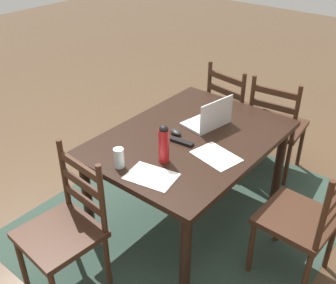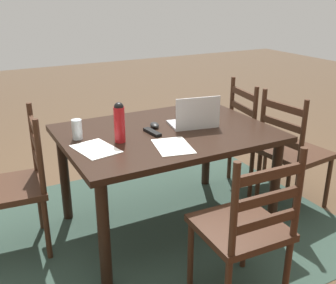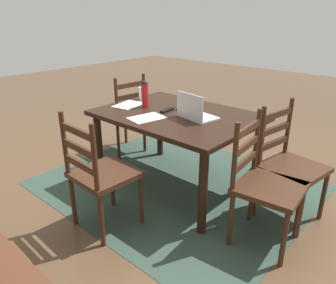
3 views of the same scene
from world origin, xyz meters
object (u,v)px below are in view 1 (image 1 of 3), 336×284
dining_table (190,147)px  laptop (210,119)px  chair_left_near (234,113)px  drinking_glass (119,158)px  computer_mouse (176,132)px  chair_left_far (276,127)px  water_bottle (164,143)px  tv_remote (182,142)px  chair_right_near (65,230)px  chair_far_head (303,220)px

dining_table → laptop: laptop is taller
chair_left_near → drinking_glass: chair_left_near is taller
dining_table → laptop: size_ratio=3.98×
dining_table → computer_mouse: 0.15m
dining_table → drinking_glass: 0.62m
laptop → chair_left_far: bearing=166.2°
laptop → chair_left_near: bearing=-163.5°
dining_table → water_bottle: water_bottle is taller
drinking_glass → tv_remote: bearing=164.4°
chair_left_far → computer_mouse: bearing=-16.6°
chair_left_near → tv_remote: bearing=11.3°
computer_mouse → laptop: bearing=169.0°
chair_left_near → tv_remote: chair_left_near is taller
chair_left_near → laptop: (0.78, 0.23, 0.34)m
water_bottle → computer_mouse: size_ratio=2.58×
dining_table → chair_left_near: chair_left_near is taller
tv_remote → computer_mouse: bearing=-128.9°
dining_table → tv_remote: size_ratio=8.30×
dining_table → computer_mouse: size_ratio=14.11×
laptop → tv_remote: bearing=-1.8°
tv_remote → water_bottle: bearing=4.0°
laptop → water_bottle: 0.58m
chair_right_near → chair_far_head: bearing=132.4°
chair_left_far → water_bottle: bearing=-6.7°
water_bottle → tv_remote: water_bottle is taller
dining_table → laptop: 0.26m
chair_right_near → drinking_glass: (-0.41, 0.08, 0.34)m
computer_mouse → chair_left_far: bearing=177.2°
dining_table → chair_left_near: (-0.99, -0.21, -0.19)m
chair_far_head → water_bottle: water_bottle is taller
laptop → water_bottle: bearing=3.3°
tv_remote → dining_table: bearing=178.6°
chair_left_far → drinking_glass: (1.58, -0.33, 0.34)m
chair_left_far → water_bottle: 1.42m
chair_far_head → chair_left_near: size_ratio=1.00×
laptop → computer_mouse: (0.26, -0.12, -0.04)m
water_bottle → chair_far_head: bearing=113.2°
chair_left_far → water_bottle: size_ratio=3.68×
drinking_glass → chair_left_far: bearing=168.1°
chair_left_far → drinking_glass: size_ratio=7.30×
dining_table → chair_left_far: chair_left_far is taller
computer_mouse → dining_table: bearing=126.4°
laptop → water_bottle: (0.57, 0.03, 0.08)m
dining_table → computer_mouse: bearing=-67.4°
chair_far_head → tv_remote: chair_far_head is taller
chair_far_head → laptop: bearing=-104.0°
chair_left_far → tv_remote: chair_left_far is taller
chair_right_near → drinking_glass: chair_right_near is taller
chair_left_near → drinking_glass: size_ratio=7.30×
computer_mouse → chair_far_head: bearing=106.1°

